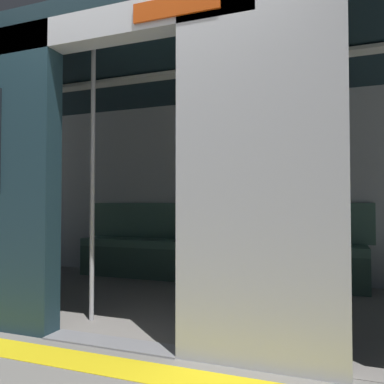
% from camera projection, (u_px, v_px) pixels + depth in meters
% --- Properties ---
extents(ground_plane, '(60.00, 60.00, 0.00)m').
position_uv_depth(ground_plane, '(112.00, 344.00, 2.47)').
color(ground_plane, gray).
extents(platform_edge_strip, '(8.00, 0.24, 0.01)m').
position_uv_depth(platform_edge_strip, '(84.00, 361.00, 2.19)').
color(platform_edge_strip, yellow).
rests_on(platform_edge_strip, ground_plane).
extents(train_car, '(6.40, 2.60, 2.30)m').
position_uv_depth(train_car, '(173.00, 139.00, 3.60)').
color(train_car, silver).
rests_on(train_car, ground_plane).
extents(bench_seat, '(3.36, 0.44, 0.46)m').
position_uv_depth(bench_seat, '(210.00, 251.00, 4.44)').
color(bench_seat, '#4C7566').
rests_on(bench_seat, ground_plane).
extents(person_seated, '(0.55, 0.68, 1.19)m').
position_uv_depth(person_seated, '(233.00, 224.00, 4.30)').
color(person_seated, pink).
rests_on(person_seated, ground_plane).
extents(handbag, '(0.26, 0.15, 0.17)m').
position_uv_depth(handbag, '(269.00, 236.00, 4.25)').
color(handbag, '#262D4C').
rests_on(handbag, bench_seat).
extents(book, '(0.24, 0.27, 0.03)m').
position_uv_depth(book, '(199.00, 240.00, 4.51)').
color(book, '#26598C').
rests_on(book, bench_seat).
extents(grab_pole_door, '(0.04, 0.04, 2.16)m').
position_uv_depth(grab_pole_door, '(93.00, 181.00, 3.00)').
color(grab_pole_door, silver).
rests_on(grab_pole_door, ground_plane).
extents(grab_pole_far, '(0.04, 0.04, 2.16)m').
position_uv_depth(grab_pole_far, '(199.00, 180.00, 2.84)').
color(grab_pole_far, silver).
rests_on(grab_pole_far, ground_plane).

